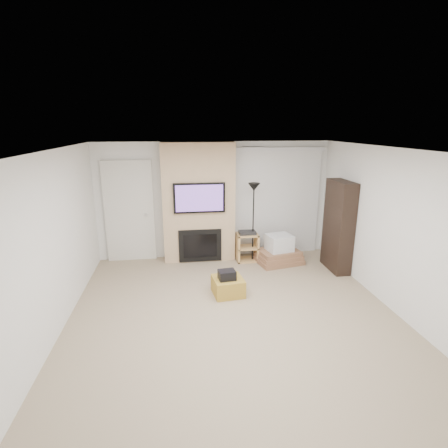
{
  "coord_description": "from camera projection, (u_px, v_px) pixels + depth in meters",
  "views": [
    {
      "loc": [
        -0.81,
        -4.63,
        2.82
      ],
      "look_at": [
        0.0,
        1.2,
        1.15
      ],
      "focal_mm": 28.0,
      "sensor_mm": 36.0,
      "label": 1
    }
  ],
  "objects": [
    {
      "name": "floor",
      "position": [
        235.0,
        318.0,
        5.29
      ],
      "size": [
        5.0,
        5.5,
        0.0
      ],
      "primitive_type": "cube",
      "color": "tan",
      "rests_on": "ground"
    },
    {
      "name": "ceiling",
      "position": [
        236.0,
        150.0,
        4.61
      ],
      "size": [
        5.0,
        5.5,
        0.0
      ],
      "primitive_type": "cube",
      "color": "white",
      "rests_on": "wall_back"
    },
    {
      "name": "wall_back",
      "position": [
        214.0,
        200.0,
        7.57
      ],
      "size": [
        5.0,
        0.0,
        2.5
      ],
      "primitive_type": "cube",
      "rotation": [
        1.57,
        0.0,
        0.0
      ],
      "color": "white",
      "rests_on": "ground"
    },
    {
      "name": "wall_front",
      "position": [
        305.0,
        369.0,
        2.33
      ],
      "size": [
        5.0,
        0.0,
        2.5
      ],
      "primitive_type": "cube",
      "rotation": [
        1.57,
        0.0,
        0.0
      ],
      "color": "white",
      "rests_on": "ground"
    },
    {
      "name": "wall_left",
      "position": [
        50.0,
        248.0,
        4.62
      ],
      "size": [
        0.0,
        5.5,
        2.5
      ],
      "primitive_type": "cube",
      "rotation": [
        1.57,
        0.0,
        1.57
      ],
      "color": "white",
      "rests_on": "ground"
    },
    {
      "name": "wall_right",
      "position": [
        398.0,
        233.0,
        5.28
      ],
      "size": [
        0.0,
        5.5,
        2.5
      ],
      "primitive_type": "cube",
      "rotation": [
        1.57,
        0.0,
        1.57
      ],
      "color": "white",
      "rests_on": "ground"
    },
    {
      "name": "hvac_vent",
      "position": [
        253.0,
        147.0,
        5.43
      ],
      "size": [
        0.35,
        0.18,
        0.01
      ],
      "primitive_type": "cube",
      "color": "silver",
      "rests_on": "ceiling"
    },
    {
      "name": "ottoman",
      "position": [
        228.0,
        286.0,
        6.01
      ],
      "size": [
        0.55,
        0.55,
        0.3
      ],
      "primitive_type": "cube",
      "rotation": [
        0.0,
        0.0,
        0.12
      ],
      "color": "#AD8930",
      "rests_on": "floor"
    },
    {
      "name": "black_bag",
      "position": [
        227.0,
        275.0,
        5.9
      ],
      "size": [
        0.3,
        0.25,
        0.16
      ],
      "primitive_type": "cube",
      "rotation": [
        0.0,
        0.0,
        0.12
      ],
      "color": "black",
      "rests_on": "ottoman"
    },
    {
      "name": "fireplace_wall",
      "position": [
        199.0,
        204.0,
        7.33
      ],
      "size": [
        1.5,
        0.47,
        2.5
      ],
      "color": "tan",
      "rests_on": "floor"
    },
    {
      "name": "entry_door",
      "position": [
        130.0,
        212.0,
        7.35
      ],
      "size": [
        1.02,
        0.11,
        2.14
      ],
      "color": "silver",
      "rests_on": "floor"
    },
    {
      "name": "vertical_blinds",
      "position": [
        277.0,
        198.0,
        7.7
      ],
      "size": [
        1.98,
        0.1,
        2.37
      ],
      "color": "silver",
      "rests_on": "floor"
    },
    {
      "name": "floor_lamp",
      "position": [
        254.0,
        200.0,
        7.2
      ],
      "size": [
        0.25,
        0.25,
        1.69
      ],
      "color": "black",
      "rests_on": "floor"
    },
    {
      "name": "av_stand",
      "position": [
        247.0,
        245.0,
        7.47
      ],
      "size": [
        0.45,
        0.38,
        0.66
      ],
      "color": "tan",
      "rests_on": "floor"
    },
    {
      "name": "box_stack",
      "position": [
        279.0,
        252.0,
        7.39
      ],
      "size": [
        1.03,
        0.86,
        0.61
      ],
      "color": "#936547",
      "rests_on": "floor"
    },
    {
      "name": "bookshelf",
      "position": [
        338.0,
        226.0,
        6.89
      ],
      "size": [
        0.3,
        0.8,
        1.8
      ],
      "color": "black",
      "rests_on": "floor"
    }
  ]
}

